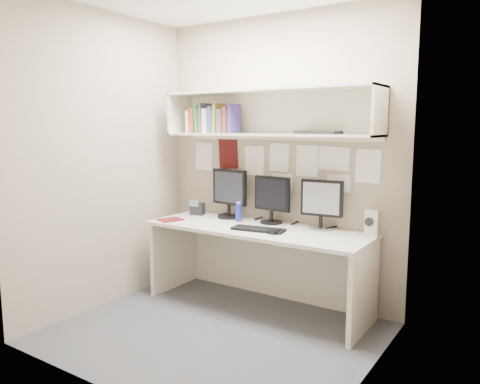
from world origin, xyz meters
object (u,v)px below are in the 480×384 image
Objects in this scene: desk at (257,267)px; monitor_right at (322,202)px; monitor_left at (229,191)px; maroon_notebook at (171,220)px; keyboard at (258,229)px; desk_phone at (197,209)px; monitor_center at (272,197)px; speaker at (371,223)px.

monitor_right is (0.50, 0.22, 0.60)m from desk.
maroon_notebook is (-0.38, -0.42, -0.25)m from monitor_left.
keyboard reaches higher than maroon_notebook.
monitor_left is at bearing -6.92° from desk_phone.
monitor_left reaches higher than maroon_notebook.
monitor_right is 2.78× the size of desk_phone.
monitor_center is (0.47, 0.00, -0.02)m from monitor_left.
desk_phone is at bearing 153.80° from keyboard.
monitor_left is 1.04× the size of keyboard.
desk is 0.40m from keyboard.
monitor_left is at bearing 166.74° from speaker.
speaker is 1.82m from maroon_notebook.
desk_phone is at bearing 177.09° from monitor_right.
keyboard is at bearing 25.62° from maroon_notebook.
keyboard is (0.06, -0.34, -0.22)m from monitor_center.
monitor_center is at bearing -11.69° from desk_phone.
monitor_center is 0.84m from desk_phone.
monitor_left is 1.09× the size of monitor_center.
desk is 4.45× the size of keyboard.
monitor_center is at bearing 85.30° from desk.
keyboard is (0.08, -0.12, 0.37)m from desk.
monitor_center is at bearing 46.55° from maroon_notebook.
desk_phone is at bearing 168.26° from desk.
desk is 0.92m from desk_phone.
speaker is (0.93, 0.23, 0.47)m from desk.
keyboard is at bearing -55.84° from desk.
speaker is 0.99× the size of maroon_notebook.
monitor_right is at bearing 30.02° from keyboard.
speaker is (0.91, 0.01, -0.13)m from monitor_center.
keyboard is at bearing -75.03° from monitor_center.
maroon_notebook is (-1.77, -0.42, -0.10)m from speaker.
monitor_right reaches higher than speaker.
monitor_right is (0.48, 0.00, -0.00)m from monitor_center.
desk is at bearing 33.81° from maroon_notebook.
monitor_right is at bearing 37.87° from maroon_notebook.
desk is 0.64m from monitor_center.
monitor_center reaches higher than desk_phone.
monitor_left reaches higher than keyboard.
desk_phone reaches higher than keyboard.
monitor_center is 0.41m from keyboard.
monitor_center is at bearing 174.80° from monitor_right.
desk is 0.93m from maroon_notebook.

